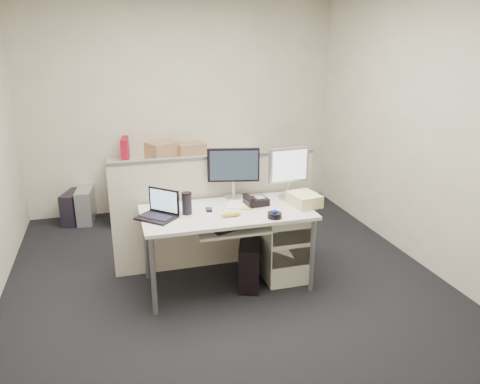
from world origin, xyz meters
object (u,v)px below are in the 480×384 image
object	(u,v)px
monitor_main	(233,173)
desk_phone	(256,201)
desk	(227,218)
laptop	(156,206)

from	to	relation	value
monitor_main	desk_phone	distance (m)	0.35
desk	monitor_main	xyz separation A→B (m)	(0.15, 0.32, 0.31)
monitor_main	desk_phone	size ratio (longest dim) A/B	2.40
desk	desk_phone	bearing A→B (deg)	14.93
desk	monitor_main	world-z (taller)	monitor_main
laptop	desk_phone	bearing A→B (deg)	49.55
desk	desk_phone	xyz separation A→B (m)	(0.30, 0.08, 0.10)
desk	laptop	distance (m)	0.65
desk	monitor_main	bearing A→B (deg)	64.89
monitor_main	laptop	distance (m)	0.85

